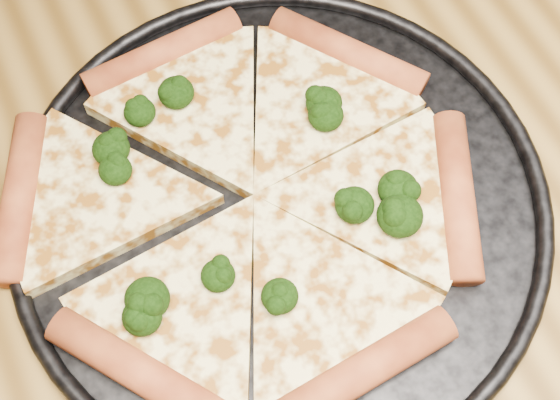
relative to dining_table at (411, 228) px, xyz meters
name	(u,v)px	position (x,y,z in m)	size (l,w,h in m)	color
ground	(350,399)	(0.00, 0.00, -0.66)	(4.00, 4.00, 0.00)	brown
dining_table	(411,228)	(0.00, 0.00, 0.00)	(1.20, 0.90, 0.75)	olive
pizza_pan	(280,205)	(-0.11, 0.02, 0.10)	(0.39, 0.39, 0.02)	black
pizza	(249,196)	(-0.13, 0.04, 0.11)	(0.36, 0.32, 0.03)	#F2E594
broccoli_florets	(256,194)	(-0.13, 0.03, 0.12)	(0.22, 0.20, 0.02)	black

